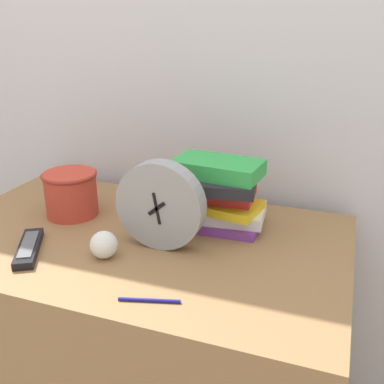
% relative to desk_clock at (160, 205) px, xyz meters
% --- Properties ---
extents(wall_back, '(6.00, 0.04, 2.40)m').
position_rel_desk_clock_xyz_m(wall_back, '(-0.09, 0.44, 0.31)').
color(wall_back, silver).
rests_on(wall_back, ground_plane).
extents(desk, '(1.12, 0.69, 0.78)m').
position_rel_desk_clock_xyz_m(desk, '(-0.09, 0.03, -0.50)').
color(desk, olive).
rests_on(desk, ground_plane).
extents(desk_clock, '(0.23, 0.05, 0.23)m').
position_rel_desk_clock_xyz_m(desk_clock, '(0.00, 0.00, 0.00)').
color(desk_clock, '#99999E').
rests_on(desk_clock, desk).
extents(book_stack, '(0.26, 0.21, 0.20)m').
position_rel_desk_clock_xyz_m(book_stack, '(0.11, 0.17, -0.02)').
color(book_stack, '#7A3899').
rests_on(book_stack, desk).
extents(basket, '(0.16, 0.16, 0.13)m').
position_rel_desk_clock_xyz_m(basket, '(-0.33, 0.10, -0.04)').
color(basket, '#C63D2D').
rests_on(basket, desk).
extents(tv_remote, '(0.14, 0.19, 0.02)m').
position_rel_desk_clock_xyz_m(tv_remote, '(-0.30, -0.14, -0.10)').
color(tv_remote, black).
rests_on(tv_remote, desk).
extents(crumpled_paper_ball, '(0.07, 0.07, 0.07)m').
position_rel_desk_clock_xyz_m(crumpled_paper_ball, '(-0.11, -0.10, -0.08)').
color(crumpled_paper_ball, white).
rests_on(crumpled_paper_ball, desk).
extents(pen, '(0.13, 0.04, 0.01)m').
position_rel_desk_clock_xyz_m(pen, '(0.07, -0.23, -0.11)').
color(pen, navy).
rests_on(pen, desk).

